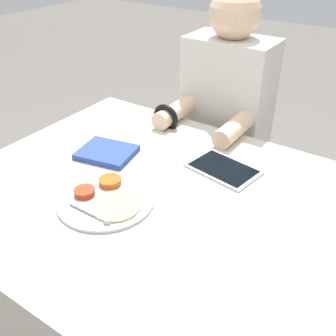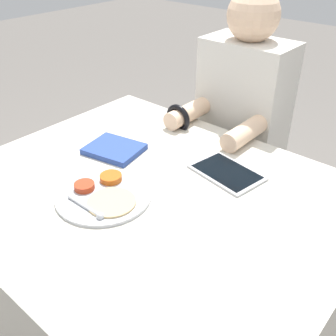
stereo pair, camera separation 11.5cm
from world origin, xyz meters
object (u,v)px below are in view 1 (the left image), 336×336
red_notebook (107,153)px  tablet_device (223,169)px  thali_tray (106,199)px  person_diner (223,147)px

red_notebook → tablet_device: (0.37, 0.14, -0.00)m
thali_tray → person_diner: (-0.00, 0.75, -0.18)m
tablet_device → person_diner: size_ratio=0.19×
thali_tray → tablet_device: bearing=59.0°
red_notebook → person_diner: (0.17, 0.55, -0.18)m
red_notebook → person_diner: person_diner is taller
thali_tray → tablet_device: 0.39m
red_notebook → person_diner: 0.60m
thali_tray → tablet_device: (0.20, 0.33, -0.00)m
thali_tray → person_diner: size_ratio=0.22×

